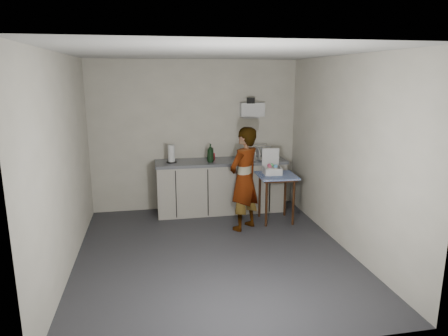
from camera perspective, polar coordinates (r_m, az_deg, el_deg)
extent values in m
plane|color=#2D2D33|center=(5.48, -1.41, -12.12)|extent=(4.00, 4.00, 0.00)
cube|color=beige|center=(7.01, -4.13, 4.59)|extent=(3.60, 0.02, 2.60)
cube|color=beige|center=(5.63, 16.80, 1.94)|extent=(0.02, 4.00, 2.60)
cube|color=beige|center=(5.10, -21.76, 0.43)|extent=(0.02, 4.00, 2.60)
cube|color=silver|center=(4.96, -1.59, 16.09)|extent=(3.60, 4.00, 0.01)
cube|color=black|center=(7.08, -0.45, -5.79)|extent=(2.20, 0.52, 0.08)
cube|color=#A7A294|center=(6.97, -0.46, -2.76)|extent=(2.20, 0.58, 0.86)
cube|color=#4F5159|center=(6.86, -0.47, 0.90)|extent=(2.24, 0.62, 0.05)
cube|color=black|center=(6.60, -6.87, -3.77)|extent=(0.02, 0.01, 0.80)
cube|color=black|center=(6.65, -2.30, -3.55)|extent=(0.02, 0.01, 0.80)
cube|color=black|center=(6.75, 2.24, -3.30)|extent=(0.01, 0.01, 0.80)
cube|color=black|center=(6.88, 6.55, -3.05)|extent=(0.02, 0.01, 0.80)
cube|color=white|center=(7.07, 4.04, 8.34)|extent=(0.42, 0.16, 0.24)
cube|color=white|center=(7.13, 3.92, 7.25)|extent=(0.30, 0.06, 0.04)
cube|color=black|center=(6.96, 3.84, 9.59)|extent=(0.14, 0.02, 0.10)
cylinder|color=#3B1D0D|center=(6.31, 6.07, -5.23)|extent=(0.04, 0.04, 0.72)
cylinder|color=#3B1D0D|center=(6.43, 9.89, -4.99)|extent=(0.04, 0.04, 0.72)
cylinder|color=#3B1D0D|center=(6.72, 5.10, -4.06)|extent=(0.04, 0.04, 0.72)
cylinder|color=#3B1D0D|center=(6.83, 8.71, -3.86)|extent=(0.04, 0.04, 0.72)
cube|color=#3B1D0D|center=(6.47, 7.54, -1.35)|extent=(0.55, 0.55, 0.04)
cube|color=#1C43A8|center=(6.46, 7.55, -1.09)|extent=(0.62, 0.62, 0.03)
imported|color=#B2A593|center=(6.07, 2.89, -1.59)|extent=(0.69, 0.66, 1.59)
imported|color=black|center=(6.69, -1.96, 2.17)|extent=(0.13, 0.13, 0.31)
cylinder|color=red|center=(6.88, -1.57, 1.66)|extent=(0.06, 0.06, 0.12)
cylinder|color=black|center=(6.83, -1.79, 2.00)|extent=(0.06, 0.06, 0.22)
cylinder|color=black|center=(6.74, -7.49, 0.86)|extent=(0.17, 0.17, 0.02)
cylinder|color=white|center=(6.71, -7.53, 2.11)|extent=(0.12, 0.12, 0.28)
cube|color=white|center=(6.94, 5.04, 1.30)|extent=(0.36, 0.27, 0.02)
cylinder|color=white|center=(6.77, 3.99, 2.10)|extent=(0.01, 0.01, 0.24)
cylinder|color=white|center=(6.85, 6.64, 2.19)|extent=(0.01, 0.01, 0.24)
cylinder|color=white|center=(6.99, 3.50, 2.47)|extent=(0.01, 0.01, 0.24)
cylinder|color=white|center=(7.08, 6.08, 2.55)|extent=(0.01, 0.01, 0.24)
cylinder|color=white|center=(6.90, 4.33, 2.16)|extent=(0.05, 0.20, 0.20)
cylinder|color=white|center=(6.92, 4.91, 2.18)|extent=(0.05, 0.20, 0.20)
cylinder|color=white|center=(6.94, 5.49, 2.20)|extent=(0.05, 0.20, 0.20)
cube|color=white|center=(6.50, 6.88, -0.80)|extent=(0.30, 0.30, 0.01)
cube|color=white|center=(6.36, 7.15, -0.60)|extent=(0.28, 0.03, 0.10)
cube|color=white|center=(6.62, 6.64, -0.04)|extent=(0.28, 0.03, 0.10)
cube|color=white|center=(6.46, 5.72, -0.34)|extent=(0.03, 0.28, 0.10)
cube|color=white|center=(6.52, 8.05, -0.29)|extent=(0.03, 0.28, 0.10)
cube|color=white|center=(6.58, 6.67, 1.60)|extent=(0.28, 0.04, 0.28)
cylinder|color=white|center=(6.49, 6.89, -0.31)|extent=(0.19, 0.19, 0.10)
sphere|color=#FA5C84|center=(6.43, 6.56, 0.22)|extent=(0.06, 0.06, 0.06)
sphere|color=#5DB6FD|center=(6.45, 7.38, 0.22)|extent=(0.06, 0.06, 0.06)
sphere|color=#60EB7D|center=(6.52, 6.82, 0.38)|extent=(0.06, 0.06, 0.06)
sphere|color=#FA5C84|center=(6.50, 6.47, 0.36)|extent=(0.06, 0.06, 0.06)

